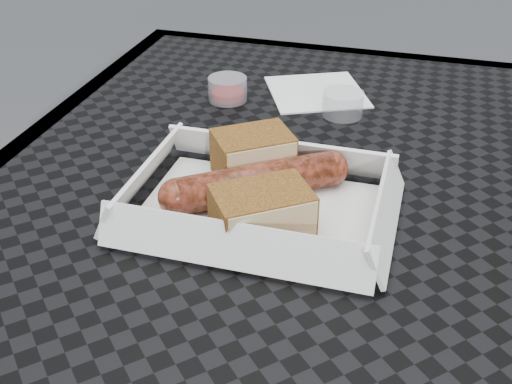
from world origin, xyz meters
TOP-DOWN VIEW (x-y plane):
  - patio_table at (0.00, 0.00)m, footprint 0.80×0.80m
  - food_tray at (-0.09, -0.08)m, footprint 0.22×0.15m
  - bratwurst at (-0.10, -0.06)m, footprint 0.16×0.13m
  - bread_near at (-0.11, -0.02)m, footprint 0.09×0.09m
  - bread_far at (-0.08, -0.11)m, footprint 0.10×0.09m
  - veg_garnish at (-0.02, -0.13)m, footprint 0.03×0.03m
  - napkin at (-0.09, 0.22)m, footprint 0.16×0.16m
  - condiment_cup_sauce at (-0.20, 0.16)m, footprint 0.05×0.05m
  - condiment_cup_empty at (-0.05, 0.16)m, footprint 0.05×0.05m

SIDE VIEW (x-z plane):
  - patio_table at x=0.00m, z-range 0.30..1.04m
  - napkin at x=-0.09m, z-range 0.74..0.75m
  - food_tray at x=-0.09m, z-range 0.74..0.75m
  - veg_garnish at x=-0.02m, z-range 0.75..0.75m
  - condiment_cup_sauce at x=-0.20m, z-range 0.74..0.78m
  - condiment_cup_empty at x=-0.05m, z-range 0.74..0.78m
  - bratwurst at x=-0.10m, z-range 0.75..0.78m
  - bread_far at x=-0.08m, z-range 0.75..0.79m
  - bread_near at x=-0.11m, z-range 0.75..0.80m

